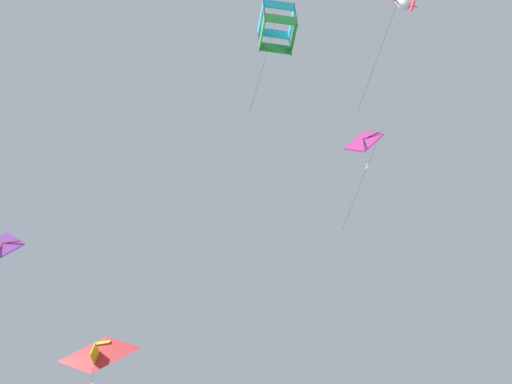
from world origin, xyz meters
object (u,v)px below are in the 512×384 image
kite_fish_low_drifter (405,3)px  kite_box_near_right (277,27)px  kite_delta_mid_left (98,354)px  kite_diamond_far_centre (364,142)px

kite_fish_low_drifter → kite_box_near_right: (-1.48, 5.52, -1.36)m
kite_delta_mid_left → kite_fish_low_drifter: bearing=171.9°
kite_fish_low_drifter → kite_box_near_right: 5.87m
kite_diamond_far_centre → kite_box_near_right: bearing=63.5°
kite_diamond_far_centre → kite_fish_low_drifter: bearing=113.8°
kite_box_near_right → kite_diamond_far_centre: 7.25m
kite_fish_low_drifter → kite_diamond_far_centre: 6.72m
kite_box_near_right → kite_delta_mid_left: size_ratio=1.66×
kite_box_near_right → kite_delta_mid_left: (3.16, 8.24, -13.03)m
kite_fish_low_drifter → kite_diamond_far_centre: size_ratio=1.09×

